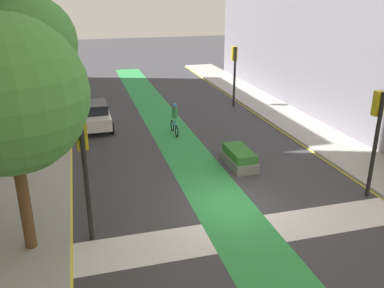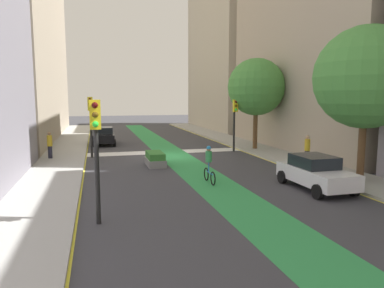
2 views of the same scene
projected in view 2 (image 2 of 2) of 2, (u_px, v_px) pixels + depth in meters
The scene contains 19 objects.
ground_plane at pixel (171, 156), 26.33m from camera, with size 120.00×120.00×0.00m, color #38383D.
bike_lane_paint at pixel (175, 156), 26.41m from camera, with size 2.40×60.00×0.01m, color #2D8C47.
crosswalk_band at pixel (166, 152), 28.25m from camera, with size 12.00×1.80×0.01m, color silver.
sidewalk_left at pixel (265, 151), 28.24m from camera, with size 3.00×60.00×0.15m, color #9E9E99.
curb_stripe_left at pixel (247, 153), 27.86m from camera, with size 0.16×60.00×0.01m, color yellow.
sidewalk_right at pixel (62, 159), 24.40m from camera, with size 3.00×60.00×0.15m, color #9E9E99.
curb_stripe_right at pixel (85, 160), 24.80m from camera, with size 0.16×60.00×0.01m, color yellow.
buildings_left_row at pixel (341, 18), 27.48m from camera, with size 9.22×58.36×22.85m.
traffic_signal_near_right at pixel (91, 115), 25.21m from camera, with size 0.35×0.52×4.28m.
traffic_signal_near_left at pixel (235, 115), 28.12m from camera, with size 0.35×0.52×4.08m.
traffic_signal_far_right at pixel (96, 138), 11.74m from camera, with size 0.35×0.52×4.19m.
car_white_left_far at pixel (315, 172), 16.75m from camera, with size 2.05×4.21×1.57m.
car_black_right_near at pixel (103, 136), 32.55m from camera, with size 2.06×4.22×1.57m.
cyclist_in_lane at pixel (209, 164), 18.02m from camera, with size 0.32×1.73×1.86m.
pedestrian_sidewalk_right_a at pixel (50, 145), 24.37m from camera, with size 0.34×0.34×1.80m.
pedestrian_sidewalk_left_a at pixel (307, 149), 22.33m from camera, with size 0.34×0.34×1.78m.
street_tree_near at pixel (256, 87), 28.58m from camera, with size 4.52×4.52×7.18m.
street_tree_far at pixel (366, 78), 17.54m from camera, with size 5.00×5.00×7.57m.
median_planter at pixel (155, 159), 22.61m from camera, with size 1.06×2.32×0.85m.
Camera 2 is at (5.20, 25.52, 4.26)m, focal length 33.74 mm.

